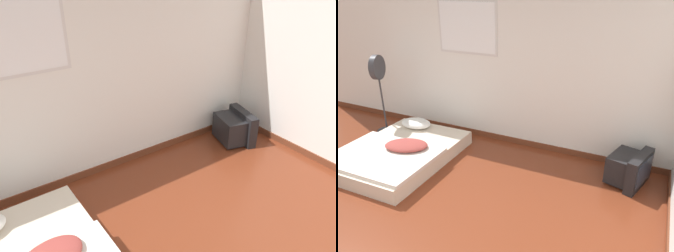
% 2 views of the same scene
% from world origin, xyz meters
% --- Properties ---
extents(wall_back, '(7.69, 0.08, 2.60)m').
position_xyz_m(wall_back, '(-0.01, 2.89, 1.29)').
color(wall_back, white).
rests_on(wall_back, ground_plane).
extents(crt_tv, '(0.55, 0.64, 0.45)m').
position_xyz_m(crt_tv, '(2.13, 2.45, 0.21)').
color(crt_tv, black).
rests_on(crt_tv, ground_plane).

